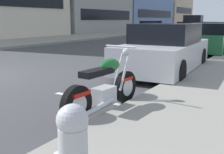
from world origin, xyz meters
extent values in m
cube|color=gray|center=(12.00, 7.50, 0.07)|extent=(120.00, 5.00, 0.14)
cube|color=silver|center=(0.00, -4.40, 0.00)|extent=(0.12, 2.20, 0.01)
cylinder|color=black|center=(0.20, -4.88, 0.30)|extent=(0.61, 0.14, 0.61)
cylinder|color=silver|center=(0.20, -4.88, 0.30)|extent=(0.34, 0.14, 0.33)
cylinder|color=black|center=(-1.17, -4.80, 0.30)|extent=(0.61, 0.14, 0.61)
cylinder|color=silver|center=(-1.17, -4.80, 0.30)|extent=(0.34, 0.14, 0.33)
cube|color=silver|center=(-0.49, -4.84, 0.29)|extent=(0.41, 0.28, 0.30)
cube|color=black|center=(-0.67, -4.83, 0.72)|extent=(0.69, 0.26, 0.10)
ellipsoid|color=#196028|center=(-0.31, -4.85, 0.78)|extent=(0.49, 0.27, 0.24)
cube|color=#B7190F|center=(-1.12, -4.81, 0.47)|extent=(0.37, 0.20, 0.06)
cube|color=#B7190F|center=(0.18, -4.88, 0.47)|extent=(0.33, 0.18, 0.06)
cylinder|color=silver|center=(0.06, -4.80, 0.62)|extent=(0.34, 0.06, 0.65)
cylinder|color=silver|center=(0.05, -4.94, 0.62)|extent=(0.34, 0.06, 0.65)
cylinder|color=silver|center=(0.02, -4.87, 1.08)|extent=(0.07, 0.62, 0.04)
sphere|color=silver|center=(0.22, -4.88, 0.96)|extent=(0.15, 0.15, 0.15)
cylinder|color=silver|center=(-0.79, -4.97, 0.20)|extent=(0.71, 0.13, 0.16)
cube|color=silver|center=(3.53, -4.40, 0.52)|extent=(4.43, 2.02, 0.73)
cube|color=black|center=(3.59, -4.40, 1.16)|extent=(2.35, 1.75, 0.55)
cylinder|color=black|center=(4.90, -3.52, 0.31)|extent=(0.63, 0.26, 0.62)
cylinder|color=black|center=(5.00, -5.10, 0.31)|extent=(0.63, 0.26, 0.62)
cylinder|color=black|center=(2.05, -3.71, 0.31)|extent=(0.63, 0.26, 0.62)
cylinder|color=black|center=(2.15, -5.28, 0.31)|extent=(0.63, 0.26, 0.62)
cube|color=#236638|center=(9.27, -4.50, 0.54)|extent=(4.18, 1.92, 0.75)
cube|color=black|center=(9.08, -4.50, 1.15)|extent=(2.23, 1.73, 0.48)
cylinder|color=black|center=(10.66, -3.71, 0.31)|extent=(0.63, 0.24, 0.62)
cylinder|color=black|center=(7.93, -3.64, 0.31)|extent=(0.63, 0.24, 0.62)
cylinder|color=black|center=(7.89, -5.30, 0.31)|extent=(0.63, 0.24, 0.62)
cylinder|color=black|center=(15.96, -3.63, 0.31)|extent=(0.63, 0.24, 0.62)
cylinder|color=black|center=(13.14, -3.71, 0.31)|extent=(0.63, 0.24, 0.62)
cube|color=black|center=(29.80, 1.08, 0.78)|extent=(2.24, 5.52, 1.00)
cube|color=black|center=(29.74, 2.06, 1.67)|extent=(1.92, 2.16, 0.78)
cylinder|color=black|center=(28.84, 2.87, 0.38)|extent=(0.31, 0.77, 0.76)
cylinder|color=black|center=(30.54, 2.97, 0.38)|extent=(0.31, 0.77, 0.76)
cylinder|color=black|center=(29.07, -0.80, 0.38)|extent=(0.31, 0.77, 0.76)
cylinder|color=black|center=(30.77, -0.70, 0.38)|extent=(0.31, 0.77, 0.76)
cube|color=#AD1919|center=(21.85, 4.24, 0.56)|extent=(4.41, 2.11, 0.80)
cube|color=black|center=(22.10, 4.26, 1.19)|extent=(2.16, 1.81, 0.45)
cylinder|color=black|center=(20.49, 3.31, 0.31)|extent=(0.63, 0.26, 0.62)
cylinder|color=black|center=(20.38, 4.98, 0.31)|extent=(0.63, 0.26, 0.62)
cylinder|color=black|center=(23.32, 3.50, 0.31)|extent=(0.63, 0.26, 0.62)
cylinder|color=black|center=(23.21, 5.17, 0.31)|extent=(0.63, 0.26, 0.62)
sphere|color=#B7B7BC|center=(-2.76, -6.07, 0.84)|extent=(0.24, 0.24, 0.24)
cube|color=black|center=(22.67, 9.77, 2.06)|extent=(10.08, 0.06, 1.10)
cube|color=black|center=(36.71, 9.77, 2.40)|extent=(12.82, 0.06, 1.10)
cube|color=black|center=(51.14, 9.77, 3.29)|extent=(9.68, 0.06, 1.10)
camera|label=1|loc=(-4.21, -7.30, 1.56)|focal=43.81mm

